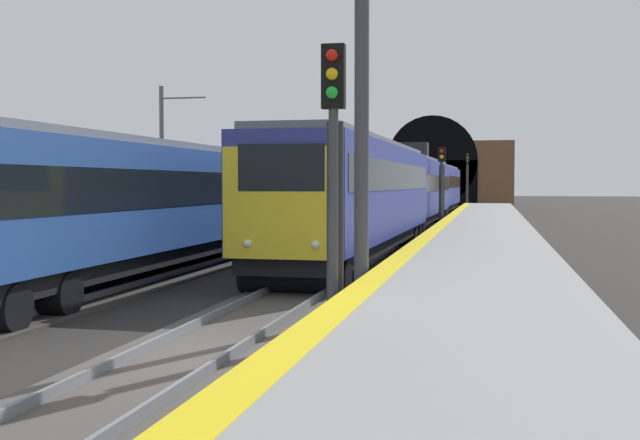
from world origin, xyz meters
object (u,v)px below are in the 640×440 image
at_px(train_main_approaching, 412,189).
at_px(catenary_mast_near, 163,160).
at_px(railway_signal_far, 467,175).
at_px(overhead_signal_gantry, 138,27).
at_px(railway_signal_mid, 442,183).
at_px(train_adjacent_platform, 305,193).
at_px(railway_signal_near, 334,163).

distance_m(train_main_approaching, catenary_mast_near, 14.74).
xyz_separation_m(railway_signal_far, catenary_mast_near, (-48.17, 13.34, 0.32)).
bearing_deg(overhead_signal_gantry, railway_signal_mid, -9.58).
height_order(train_adjacent_platform, catenary_mast_near, catenary_mast_near).
relative_size(railway_signal_mid, catenary_mast_near, 0.61).
xyz_separation_m(railway_signal_mid, railway_signal_far, (43.35, 0.00, 0.84)).
relative_size(train_main_approaching, train_adjacent_platform, 0.99).
bearing_deg(train_adjacent_platform, overhead_signal_gantry, 5.61).
relative_size(train_main_approaching, catenary_mast_near, 7.67).
xyz_separation_m(train_adjacent_platform, overhead_signal_gantry, (-25.06, -2.51, 3.62)).
bearing_deg(catenary_mast_near, overhead_signal_gantry, -157.58).
bearing_deg(train_adjacent_platform, railway_signal_mid, 100.47).
distance_m(railway_signal_mid, catenary_mast_near, 14.23).
bearing_deg(train_adjacent_platform, railway_signal_near, 14.22).
distance_m(train_adjacent_platform, railway_signal_mid, 7.10).
relative_size(train_main_approaching, railway_signal_mid, 12.60).
bearing_deg(railway_signal_far, overhead_signal_gantry, -3.65).
distance_m(railway_signal_mid, overhead_signal_gantry, 26.92).
bearing_deg(railway_signal_far, train_main_approaching, -2.85).
bearing_deg(railway_signal_far, train_adjacent_platform, -8.86).
relative_size(overhead_signal_gantry, catenary_mast_near, 1.26).
relative_size(train_adjacent_platform, railway_signal_mid, 12.72).
bearing_deg(train_adjacent_platform, train_main_approaching, 138.54).
relative_size(train_main_approaching, railway_signal_far, 9.70).
distance_m(railway_signal_far, catenary_mast_near, 49.98).
distance_m(railway_signal_near, railway_signal_mid, 28.53).
height_order(railway_signal_far, catenary_mast_near, catenary_mast_near).
bearing_deg(railway_signal_mid, train_main_approaching, -156.25).
bearing_deg(train_main_approaching, train_adjacent_platform, -40.43).
bearing_deg(catenary_mast_near, railway_signal_near, -150.64).
relative_size(railway_signal_near, catenary_mast_near, 0.66).
relative_size(train_adjacent_platform, overhead_signal_gantry, 6.13).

